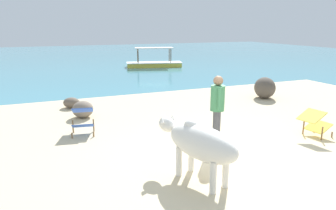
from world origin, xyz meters
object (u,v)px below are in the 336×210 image
(boat_yellow, at_px, (154,63))
(deck_chair_near, at_px, (83,119))
(person_standing, at_px, (217,105))
(cow, at_px, (200,142))
(deck_chair_far, at_px, (315,122))

(boat_yellow, bearing_deg, deck_chair_near, 76.67)
(person_standing, height_order, boat_yellow, person_standing)
(deck_chair_near, bearing_deg, person_standing, 64.18)
(person_standing, bearing_deg, cow, 69.27)
(person_standing, xyz_separation_m, boat_yellow, (3.48, 13.87, -0.70))
(deck_chair_near, xyz_separation_m, deck_chair_far, (5.29, -2.48, 0.00))
(deck_chair_near, bearing_deg, deck_chair_far, 74.86)
(deck_chair_far, xyz_separation_m, boat_yellow, (0.95, 14.36, -0.13))
(cow, bearing_deg, deck_chair_near, 7.00)
(deck_chair_far, distance_m, boat_yellow, 14.39)
(deck_chair_near, distance_m, boat_yellow, 13.42)
(deck_chair_far, distance_m, person_standing, 2.63)
(deck_chair_far, relative_size, person_standing, 0.51)
(cow, relative_size, person_standing, 1.20)
(cow, xyz_separation_m, deck_chair_far, (3.71, 0.92, -0.33))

